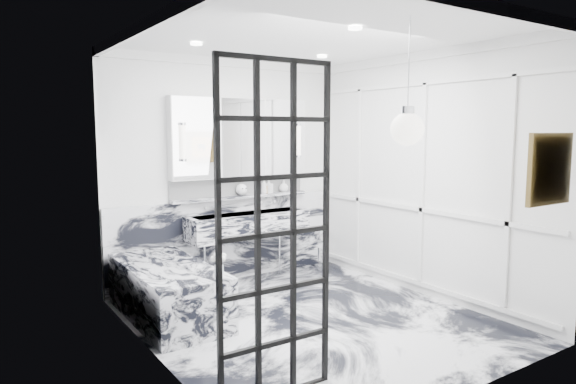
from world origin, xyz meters
TOP-DOWN VIEW (x-y plane):
  - floor at (0.00, 0.00)m, footprint 3.60×3.60m
  - ceiling at (0.00, 0.00)m, footprint 3.60×3.60m
  - wall_back at (0.00, 1.80)m, footprint 3.60×0.00m
  - wall_front at (0.00, -1.80)m, footprint 3.60×0.00m
  - wall_left at (-1.60, 0.00)m, footprint 0.00×3.60m
  - wall_right at (1.60, 0.00)m, footprint 0.00×3.60m
  - marble_clad_back at (0.00, 1.78)m, footprint 3.18×0.05m
  - marble_clad_left at (-1.59, 0.00)m, footprint 0.02×3.56m
  - panel_molding at (1.58, 0.00)m, footprint 0.03×3.40m
  - soap_bottle_a at (0.48, 1.71)m, footprint 0.09×0.09m
  - soap_bottle_b at (0.55, 1.71)m, footprint 0.11×0.11m
  - soap_bottle_c at (0.79, 1.71)m, footprint 0.16×0.16m
  - face_pot at (0.14, 1.71)m, footprint 0.15×0.15m
  - amber_bottle at (0.52, 1.71)m, footprint 0.04×0.04m
  - flower_vase at (-0.93, 0.19)m, footprint 0.09×0.09m
  - crittall_door at (-1.10, -1.06)m, footprint 0.88×0.05m
  - artwork at (1.10, -1.76)m, footprint 0.49×0.05m
  - pendant_light at (-0.09, -1.31)m, footprint 0.25×0.25m
  - trough_sink at (0.15, 1.55)m, footprint 1.60×0.45m
  - ledge at (0.15, 1.72)m, footprint 1.90×0.14m
  - subway_tile at (0.15, 1.78)m, footprint 1.90×0.03m
  - mirror_cabinet at (0.15, 1.73)m, footprint 1.90×0.16m
  - sconce_left at (-0.67, 1.63)m, footprint 0.07×0.07m
  - sconce_right at (0.97, 1.63)m, footprint 0.07×0.07m
  - bathtub at (-1.18, 0.90)m, footprint 0.75×1.65m

SIDE VIEW (x-z plane):
  - floor at x=0.00m, z-range 0.00..0.00m
  - bathtub at x=-1.18m, z-range 0.00..0.55m
  - marble_clad_back at x=0.00m, z-range 0.00..1.05m
  - flower_vase at x=-0.93m, z-range 0.55..0.67m
  - trough_sink at x=0.15m, z-range 0.58..0.88m
  - ledge at x=0.15m, z-range 1.05..1.09m
  - amber_bottle at x=0.52m, z-range 1.09..1.19m
  - face_pot at x=0.14m, z-range 1.09..1.24m
  - soap_bottle_c at x=0.79m, z-range 1.09..1.25m
  - soap_bottle_b at x=0.55m, z-range 1.09..1.28m
  - soap_bottle_a at x=0.48m, z-range 1.09..1.28m
  - crittall_door at x=-1.10m, z-range 0.00..2.39m
  - subway_tile at x=0.15m, z-range 1.09..1.32m
  - panel_molding at x=1.58m, z-range 0.15..2.45m
  - marble_clad_left at x=-1.59m, z-range 0.00..2.68m
  - wall_back at x=0.00m, z-range -0.40..3.20m
  - wall_front at x=0.00m, z-range -0.40..3.20m
  - wall_left at x=-1.60m, z-range -0.40..3.20m
  - wall_right at x=1.60m, z-range -0.40..3.20m
  - artwork at x=1.10m, z-range 1.36..1.84m
  - sconce_left at x=-0.67m, z-range 1.58..1.98m
  - sconce_right at x=0.97m, z-range 1.58..1.98m
  - mirror_cabinet at x=0.15m, z-range 1.32..2.32m
  - pendant_light at x=-0.09m, z-range 1.80..2.05m
  - ceiling at x=0.00m, z-range 2.80..2.80m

